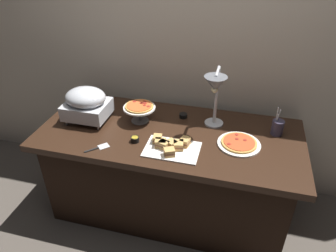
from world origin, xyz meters
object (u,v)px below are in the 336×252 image
object	(u,v)px
pizza_plate_front	(239,143)
sandwich_platter	(171,146)
chafing_dish	(86,103)
heat_lamp	(215,89)
sauce_cup_near	(183,115)
pizza_plate_center	(139,108)
utensil_holder	(277,127)
serving_spatula	(98,148)
sauce_cup_far	(135,139)

from	to	relation	value
pizza_plate_front	sandwich_platter	xyz separation A→B (m)	(-0.44, -0.16, 0.01)
chafing_dish	heat_lamp	world-z (taller)	heat_lamp
heat_lamp	sauce_cup_near	bearing A→B (deg)	145.32
pizza_plate_front	chafing_dish	bearing A→B (deg)	177.81
chafing_dish	pizza_plate_center	bearing A→B (deg)	12.33
chafing_dish	utensil_holder	distance (m)	1.40
sandwich_platter	serving_spatula	bearing A→B (deg)	-166.32
utensil_holder	sandwich_platter	bearing A→B (deg)	-152.05
sauce_cup_far	serving_spatula	distance (m)	0.26
heat_lamp	pizza_plate_center	distance (m)	0.61
heat_lamp	pizza_plate_center	world-z (taller)	heat_lamp
heat_lamp	utensil_holder	distance (m)	0.55
sandwich_platter	serving_spatula	xyz separation A→B (m)	(-0.48, -0.12, -0.02)
sauce_cup_near	utensil_holder	xyz separation A→B (m)	(0.70, -0.06, 0.04)
chafing_dish	sauce_cup_far	xyz separation A→B (m)	(0.44, -0.19, -0.13)
sauce_cup_far	heat_lamp	bearing A→B (deg)	25.06
pizza_plate_front	sauce_cup_far	bearing A→B (deg)	-168.52
pizza_plate_front	pizza_plate_center	world-z (taller)	pizza_plate_center
pizza_plate_center	sandwich_platter	distance (m)	0.44
pizza_plate_front	sauce_cup_far	distance (m)	0.71
pizza_plate_center	sandwich_platter	size ratio (longest dim) A/B	0.66
pizza_plate_front	sauce_cup_far	size ratio (longest dim) A/B	5.14
chafing_dish	sandwich_platter	bearing A→B (deg)	-16.41
pizza_plate_center	utensil_holder	bearing A→B (deg)	4.26
utensil_holder	serving_spatula	world-z (taller)	utensil_holder
chafing_dish	sauce_cup_near	xyz separation A→B (m)	(0.70, 0.22, -0.13)
heat_lamp	sauce_cup_far	world-z (taller)	heat_lamp
pizza_plate_center	sauce_cup_far	bearing A→B (deg)	-78.45
chafing_dish	pizza_plate_front	bearing A→B (deg)	-2.19
serving_spatula	pizza_plate_center	bearing A→B (deg)	68.43
pizza_plate_center	sauce_cup_far	xyz separation A→B (m)	(0.06, -0.27, -0.09)
pizza_plate_front	serving_spatula	world-z (taller)	pizza_plate_front
pizza_plate_front	pizza_plate_center	size ratio (longest dim) A/B	1.22
heat_lamp	sauce_cup_near	xyz separation A→B (m)	(-0.24, 0.17, -0.34)
chafing_dish	sauce_cup_far	size ratio (longest dim) A/B	5.61
sandwich_platter	chafing_dish	bearing A→B (deg)	163.59
sandwich_platter	utensil_holder	bearing A→B (deg)	27.95
sauce_cup_far	sandwich_platter	bearing A→B (deg)	-4.62
sandwich_platter	serving_spatula	world-z (taller)	sandwich_platter
utensil_holder	serving_spatula	bearing A→B (deg)	-157.54
pizza_plate_center	utensil_holder	size ratio (longest dim) A/B	1.15
utensil_holder	serving_spatula	size ratio (longest dim) A/B	1.45
heat_lamp	serving_spatula	bearing A→B (deg)	-152.63
pizza_plate_front	sandwich_platter	world-z (taller)	sandwich_platter
chafing_dish	pizza_plate_front	world-z (taller)	chafing_dish
pizza_plate_front	sandwich_platter	bearing A→B (deg)	-159.65
sauce_cup_near	pizza_plate_center	bearing A→B (deg)	-157.05
chafing_dish	sauce_cup_near	distance (m)	0.74
sandwich_platter	sauce_cup_far	xyz separation A→B (m)	(-0.26, 0.02, -0.00)
heat_lamp	sandwich_platter	xyz separation A→B (m)	(-0.24, -0.25, -0.33)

